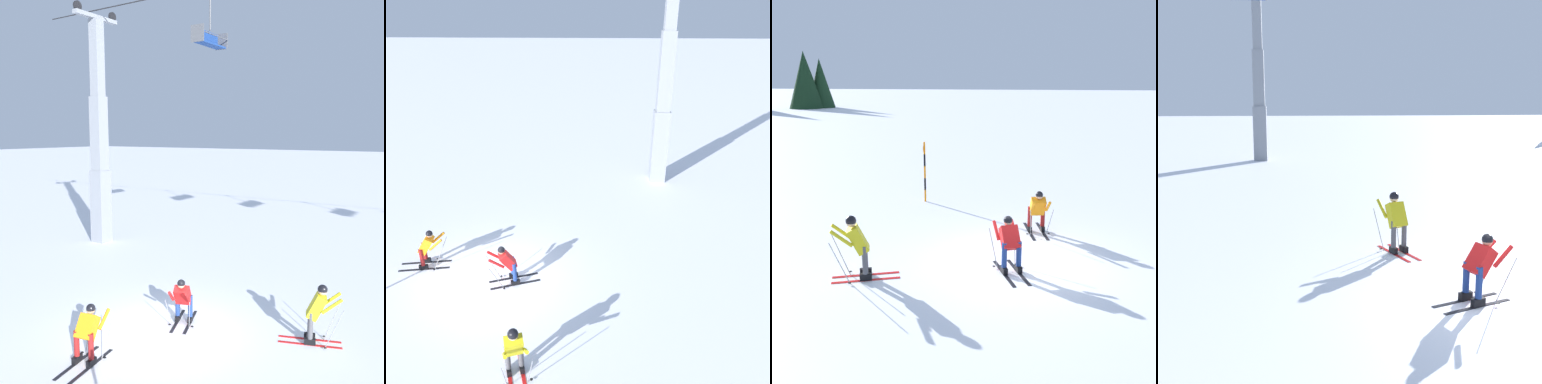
% 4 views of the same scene
% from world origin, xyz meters
% --- Properties ---
extents(ground_plane, '(260.00, 260.00, 0.00)m').
position_xyz_m(ground_plane, '(0.00, 0.00, 0.00)').
color(ground_plane, white).
extents(skier_carving_main, '(1.10, 1.67, 1.48)m').
position_xyz_m(skier_carving_main, '(0.14, 0.58, 0.76)').
color(skier_carving_main, black).
rests_on(skier_carving_main, ground_plane).
extents(lift_tower_far, '(0.85, 2.87, 11.17)m').
position_xyz_m(lift_tower_far, '(24.84, 6.27, 4.61)').
color(lift_tower_far, gray).
rests_on(lift_tower_far, ground_plane).
extents(skier_distant_downhill, '(1.65, 1.02, 1.68)m').
position_xyz_m(skier_distant_downhill, '(3.62, 1.51, 0.90)').
color(skier_distant_downhill, red).
rests_on(skier_distant_downhill, ground_plane).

